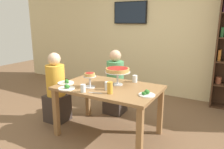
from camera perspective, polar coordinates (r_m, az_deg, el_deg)
ground_plane at (r=3.36m, az=-0.87°, el=-15.27°), size 12.00×12.00×0.00m
rear_partition at (r=4.96m, az=12.26°, el=10.90°), size 8.00×0.12×2.80m
dining_table at (r=3.10m, az=-0.91°, el=-4.86°), size 1.41×0.90×0.74m
television at (r=5.11m, az=4.78°, el=15.84°), size 0.79×0.05×0.49m
diner_head_west at (r=3.70m, az=-14.36°, el=-4.60°), size 0.34×0.34×1.15m
diner_far_left at (r=3.90m, az=0.83°, el=-3.18°), size 0.34×0.34×1.15m
deep_dish_pizza_stand at (r=3.09m, az=1.47°, el=0.96°), size 0.36×0.36×0.25m
personal_pizza_stand at (r=3.00m, az=-5.84°, el=-0.77°), size 0.18×0.18×0.21m
salad_plate_near_diner at (r=2.73m, az=9.04°, el=-5.00°), size 0.21×0.21×0.07m
salad_plate_far_diner at (r=3.01m, az=-11.75°, el=-3.40°), size 0.22×0.22×0.07m
salad_plate_spare at (r=3.27m, az=-11.92°, el=-2.03°), size 0.24×0.24×0.07m
beer_glass_amber_tall at (r=2.75m, az=-0.56°, el=-3.49°), size 0.07×0.07×0.15m
water_glass_clear_near at (r=3.28m, az=5.99°, el=-1.10°), size 0.08×0.08×0.11m
water_glass_clear_far at (r=2.90m, az=-1.23°, el=-3.00°), size 0.07×0.07×0.11m
water_glass_clear_spare at (r=2.83m, az=-7.56°, el=-3.59°), size 0.07×0.07×0.10m
cutlery_fork_near at (r=3.61m, az=-5.93°, el=-0.52°), size 0.18×0.05×0.00m
cutlery_knife_near at (r=2.80m, az=-4.38°, el=-4.78°), size 0.18×0.07×0.00m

